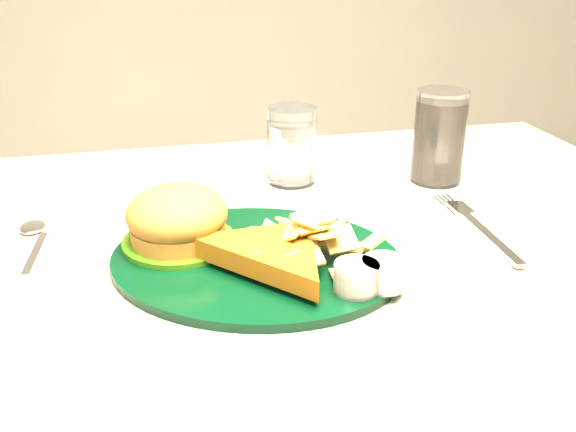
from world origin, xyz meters
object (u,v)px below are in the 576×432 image
Objects in this scene: cola_glass at (439,137)px; fork_napkin at (487,235)px; dinner_plate at (255,235)px; water_glass at (292,146)px.

cola_glass reaches higher than fork_napkin.
dinner_plate is 2.39× the size of cola_glass.
cola_glass is at bearing 85.04° from fork_napkin.
cola_glass is (0.32, 0.20, 0.03)m from dinner_plate.
cola_glass is 0.74× the size of fork_napkin.
cola_glass is 0.22m from fork_napkin.
fork_napkin is (-0.03, -0.21, -0.06)m from cola_glass.
water_glass reaches higher than fork_napkin.
dinner_plate is 0.29m from fork_napkin.
water_glass is 0.22m from cola_glass.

